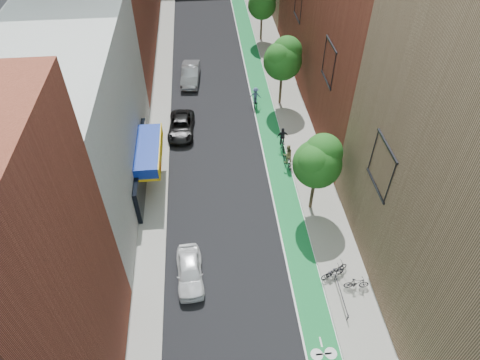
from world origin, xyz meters
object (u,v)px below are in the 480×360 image
object	(u,v)px
parked_car_black	(181,126)
cyclist_lane_far	(255,98)
cyclist_lane_near	(287,157)
parked_car_silver	(190,74)
parked_car_white	(190,271)
cyclist_lane_mid	(282,141)

from	to	relation	value
parked_car_black	cyclist_lane_far	distance (m)	8.03
cyclist_lane_near	parked_car_silver	bearing A→B (deg)	-74.84
parked_car_white	cyclist_lane_near	world-z (taller)	cyclist_lane_near
parked_car_silver	cyclist_lane_mid	xyz separation A→B (m)	(7.70, -11.94, -0.06)
parked_car_black	cyclist_lane_far	xyz separation A→B (m)	(7.14, 3.66, 0.17)
parked_car_silver	cyclist_lane_mid	world-z (taller)	cyclist_lane_mid
cyclist_lane_mid	parked_car_black	bearing A→B (deg)	-21.07
parked_car_silver	cyclist_lane_far	xyz separation A→B (m)	(6.20, -5.24, 0.02)
parked_car_white	cyclist_lane_far	world-z (taller)	cyclist_lane_far
parked_car_white	parked_car_silver	xyz separation A→B (m)	(0.35, 24.42, 0.13)
cyclist_lane_far	parked_car_white	bearing A→B (deg)	85.92
parked_car_black	cyclist_lane_near	bearing A→B (deg)	-28.57
cyclist_lane_mid	parked_car_white	bearing A→B (deg)	55.51
parked_car_black	cyclist_lane_near	world-z (taller)	cyclist_lane_near
cyclist_lane_far	parked_car_black	bearing A→B (deg)	41.89
parked_car_black	cyclist_lane_far	bearing A→B (deg)	30.37
parked_car_silver	cyclist_lane_mid	bearing A→B (deg)	-52.31
cyclist_lane_near	cyclist_lane_mid	distance (m)	2.32
parked_car_white	cyclist_lane_far	distance (m)	20.27
parked_car_black	parked_car_silver	xyz separation A→B (m)	(0.94, 8.90, 0.16)
cyclist_lane_mid	cyclist_lane_far	xyz separation A→B (m)	(-1.50, 6.70, 0.08)
cyclist_lane_near	cyclist_lane_mid	xyz separation A→B (m)	(0.00, 2.32, -0.12)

